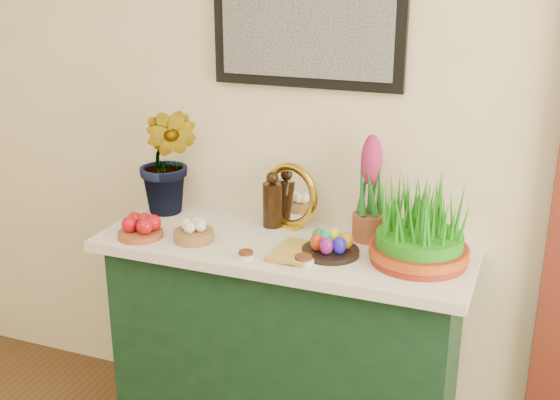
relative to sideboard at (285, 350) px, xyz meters
The scene contains 13 objects.
sideboard is the anchor object (origin of this frame).
tablecloth 0.45m from the sideboard, ahead, with size 1.40×0.55×0.04m, color white.
hyacinth_green 0.95m from the sideboard, 167.87° to the left, with size 0.30×0.25×0.60m, color #1F6621.
apple_bowl 0.74m from the sideboard, 163.27° to the right, with size 0.22×0.22×0.09m.
garlic_basket 0.61m from the sideboard, 160.31° to the right, with size 0.15×0.15×0.08m.
vinegar_cruet 0.59m from the sideboard, 127.78° to the left, with size 0.08×0.08×0.22m.
mirror 0.61m from the sideboard, 103.38° to the left, with size 0.26×0.13×0.26m.
book 0.49m from the sideboard, 88.21° to the right, with size 0.14×0.20×0.03m, color gold.
spice_dish_left 0.52m from the sideboard, 111.05° to the right, with size 0.06×0.06×0.03m.
spice_dish_right 0.52m from the sideboard, 51.52° to the right, with size 0.08×0.08×0.03m.
egg_plate 0.54m from the sideboard, 16.23° to the right, with size 0.26×0.26×0.09m.
hyacinth_pink 0.72m from the sideboard, 25.47° to the left, with size 0.12×0.12×0.40m.
wheatgrass_sabzeh 0.77m from the sideboard, ahead, with size 0.35×0.35×0.28m.
Camera 1 is at (0.75, -0.26, 1.90)m, focal length 45.00 mm.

